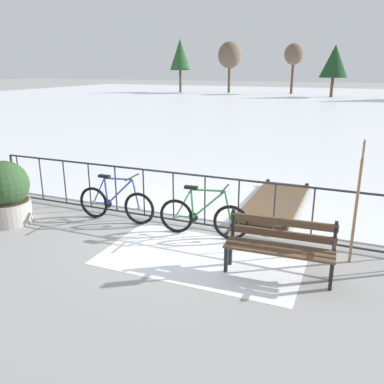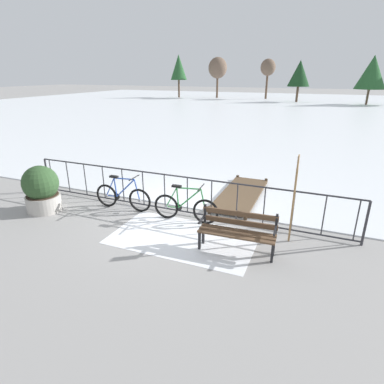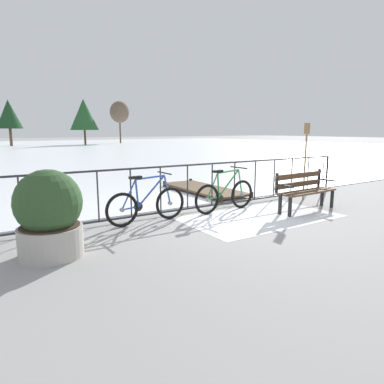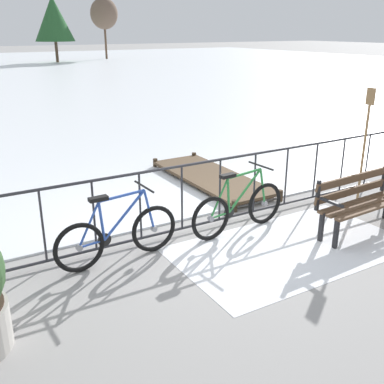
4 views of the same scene
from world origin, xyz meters
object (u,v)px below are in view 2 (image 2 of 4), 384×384
bicycle_second (123,197)px  planter_with_shrub (41,189)px  bicycle_near_railing (185,208)px  oar_upright (294,194)px  park_bench (238,228)px

bicycle_second → planter_with_shrub: planter_with_shrub is taller
planter_with_shrub → bicycle_near_railing: bearing=12.8°
planter_with_shrub → oar_upright: (6.42, 0.82, 0.52)m
park_bench → oar_upright: (0.99, 0.82, 0.63)m
bicycle_near_railing → oar_upright: oar_upright is taller
bicycle_near_railing → planter_with_shrub: (-3.85, -0.87, 0.25)m
planter_with_shrub → oar_upright: 6.49m
planter_with_shrub → oar_upright: bearing=7.3°
bicycle_second → park_bench: 3.60m
park_bench → planter_with_shrub: (-5.43, 0.00, 0.11)m
planter_with_shrub → bicycle_second: bearing=25.1°
bicycle_second → planter_with_shrub: size_ratio=1.35×
park_bench → planter_with_shrub: bearing=180.0°
bicycle_second → oar_upright: 4.53m
bicycle_near_railing → planter_with_shrub: bearing=-167.2°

